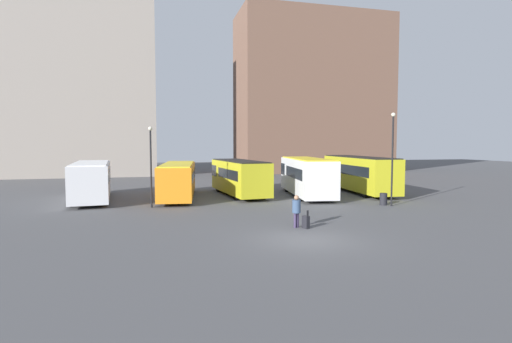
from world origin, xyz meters
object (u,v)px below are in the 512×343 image
Objects in this scene: bus_0 at (92,180)px; bus_4 at (358,173)px; lamp_post_1 at (151,160)px; suitcase at (306,222)px; bus_1 at (178,179)px; lamp_post_0 at (392,152)px; bus_2 at (239,176)px; trash_bin at (383,199)px; bus_3 at (306,175)px; traveler at (296,208)px.

bus_4 is at bearing -95.51° from bus_0.
suitcase is at bearing -49.38° from lamp_post_1.
suitcase is (5.64, -13.55, -1.18)m from bus_1.
lamp_post_1 is at bearing 167.85° from lamp_post_0.
bus_2 is 1.70× the size of lamp_post_1.
bus_2 is 11.90m from trash_bin.
bus_3 reaches higher than bus_2.
bus_2 is at bearing 137.02° from lamp_post_0.
lamp_post_0 is at bearing -112.64° from bus_1.
bus_3 is 7.18m from trash_bin.
bus_0 is at bearing 158.17° from lamp_post_0.
bus_4 reaches higher than traveler.
lamp_post_0 is at bearing -81.18° from traveler.
bus_1 is 5.31m from lamp_post_1.
bus_4 reaches higher than suitcase.
bus_0 is at bearing 20.30° from suitcase.
bus_4 is (5.53, 1.34, 0.04)m from bus_3.
bus_4 is 18.71m from lamp_post_1.
bus_4 is 6.82× the size of traveler.
bus_2 is at bearing -18.92° from suitcase.
traveler is (11.79, -13.46, -0.59)m from bus_0.
traveler is at bearing -150.00° from lamp_post_0.
traveler is at bearing -146.59° from trash_bin.
traveler is at bearing -49.81° from lamp_post_1.
bus_3 is at bearing 14.47° from lamp_post_1.
bus_3 is 10.66× the size of suitcase.
suitcase is 10.71m from lamp_post_0.
lamp_post_0 is (8.54, 5.49, 3.43)m from suitcase.
suitcase is at bearing 176.91° from bus_2.
traveler is 1.99× the size of trash_bin.
lamp_post_0 reaches higher than bus_1.
bus_0 reaches higher than trash_bin.
trash_bin is (-0.28, 0.55, -3.34)m from lamp_post_0.
lamp_post_1 is 6.48× the size of trash_bin.
bus_0 is 6.55m from bus_1.
bus_3 is (10.49, -1.33, 0.19)m from bus_1.
bus_3 reaches higher than bus_1.
lamp_post_0 is at bearing -78.44° from suitcase.
bus_3 is at bearing -44.97° from traveler.
lamp_post_0 reaches higher than suitcase.
trash_bin is (8.65, 5.71, -0.58)m from traveler.
bus_0 is 11.64m from bus_2.
bus_2 is at bearing -94.13° from bus_0.
bus_3 is 7.95m from lamp_post_0.
lamp_post_0 is (14.18, -8.07, 2.25)m from bus_1.
bus_2 is 0.81× the size of bus_4.
lamp_post_0 is 1.18× the size of lamp_post_1.
bus_0 is 5.81× the size of traveler.
lamp_post_1 is (4.48, -4.80, 1.66)m from bus_0.
bus_1 is at bearing 0.47° from traveler.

